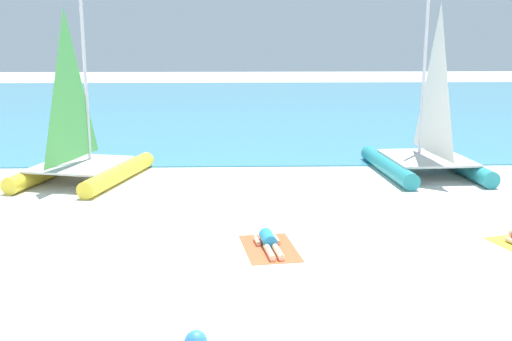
{
  "coord_description": "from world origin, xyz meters",
  "views": [
    {
      "loc": [
        -0.44,
        -10.08,
        4.51
      ],
      "look_at": [
        0.0,
        4.9,
        1.2
      ],
      "focal_mm": 42.7,
      "sensor_mm": 36.0,
      "label": 1
    }
  ],
  "objects_px": {
    "sunbather_left": "(269,242)",
    "sailboat_teal": "(426,147)",
    "towel_left": "(270,248)",
    "sailboat_yellow": "(81,153)"
  },
  "relations": [
    {
      "from": "sailboat_teal",
      "to": "sunbather_left",
      "type": "distance_m",
      "value": 9.05
    },
    {
      "from": "towel_left",
      "to": "sailboat_teal",
      "type": "bearing_deg",
      "value": 52.06
    },
    {
      "from": "sailboat_teal",
      "to": "towel_left",
      "type": "bearing_deg",
      "value": -131.67
    },
    {
      "from": "sailboat_teal",
      "to": "sunbather_left",
      "type": "height_order",
      "value": "sailboat_teal"
    },
    {
      "from": "sunbather_left",
      "to": "towel_left",
      "type": "bearing_deg",
      "value": -90.0
    },
    {
      "from": "sailboat_yellow",
      "to": "sunbather_left",
      "type": "distance_m",
      "value": 8.61
    },
    {
      "from": "sailboat_yellow",
      "to": "sailboat_teal",
      "type": "xyz_separation_m",
      "value": [
        11.22,
        0.62,
        0.03
      ]
    },
    {
      "from": "sailboat_yellow",
      "to": "sunbather_left",
      "type": "relative_size",
      "value": 3.82
    },
    {
      "from": "sunbather_left",
      "to": "sailboat_teal",
      "type": "bearing_deg",
      "value": 43.76
    },
    {
      "from": "towel_left",
      "to": "sunbather_left",
      "type": "distance_m",
      "value": 0.14
    }
  ]
}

